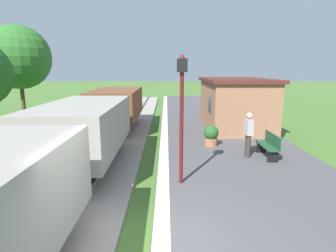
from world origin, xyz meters
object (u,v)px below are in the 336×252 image
at_px(bench_down_platform, 219,108).
at_px(tree_field_left, 19,57).
at_px(potted_planter, 211,135).
at_px(station_hut, 235,103).
at_px(bench_near_hut, 269,145).
at_px(freight_train, 84,131).
at_px(person_waiting, 248,133).
at_px(lamp_post_near, 182,96).

xyz_separation_m(bench_down_platform, tree_field_left, (-14.36, -0.03, 3.63)).
bearing_deg(potted_planter, station_hut, 63.62).
distance_m(potted_planter, tree_field_left, 15.49).
distance_m(bench_near_hut, potted_planter, 2.53).
relative_size(freight_train, bench_down_platform, 12.93).
relative_size(bench_down_platform, tree_field_left, 0.23).
bearing_deg(person_waiting, lamp_post_near, 34.88).
distance_m(freight_train, bench_near_hut, 6.84).
distance_m(freight_train, station_hut, 9.13).
height_order(freight_train, station_hut, station_hut).
height_order(bench_down_platform, potted_planter, potted_planter).
height_order(freight_train, person_waiting, freight_train).
bearing_deg(tree_field_left, station_hut, -17.67).
xyz_separation_m(station_hut, lamp_post_near, (-3.47, -7.94, 1.15)).
distance_m(freight_train, tree_field_left, 13.41).
height_order(freight_train, potted_planter, freight_train).
distance_m(freight_train, potted_planter, 5.35).
height_order(bench_down_platform, tree_field_left, tree_field_left).
bearing_deg(potted_planter, freight_train, -156.08).
relative_size(bench_near_hut, lamp_post_near, 0.41).
relative_size(freight_train, tree_field_left, 2.94).
relative_size(freight_train, station_hut, 3.34).
xyz_separation_m(bench_near_hut, lamp_post_near, (-3.46, -2.39, 2.08)).
height_order(station_hut, potted_planter, station_hut).
relative_size(bench_down_platform, lamp_post_near, 0.41).
xyz_separation_m(bench_near_hut, person_waiting, (-0.80, 0.04, 0.46)).
xyz_separation_m(lamp_post_near, tree_field_left, (-10.90, 12.52, 1.55)).
bearing_deg(person_waiting, freight_train, -2.12).
relative_size(potted_planter, tree_field_left, 0.14).
bearing_deg(bench_near_hut, lamp_post_near, -145.40).
xyz_separation_m(bench_near_hut, potted_planter, (-1.94, 1.62, 0.00)).
xyz_separation_m(station_hut, potted_planter, (-1.95, -3.93, -0.93)).
bearing_deg(person_waiting, bench_down_platform, -102.09).
distance_m(bench_down_platform, person_waiting, 10.16).
xyz_separation_m(bench_near_hut, tree_field_left, (-14.36, 10.13, 3.63)).
bearing_deg(station_hut, person_waiting, -98.41).
height_order(station_hut, bench_down_platform, station_hut).
bearing_deg(potted_planter, lamp_post_near, -110.77).
bearing_deg(freight_train, potted_planter, 23.92).
bearing_deg(bench_down_platform, station_hut, -89.86).
distance_m(person_waiting, lamp_post_near, 3.94).
xyz_separation_m(freight_train, person_waiting, (5.98, 0.57, -0.21)).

